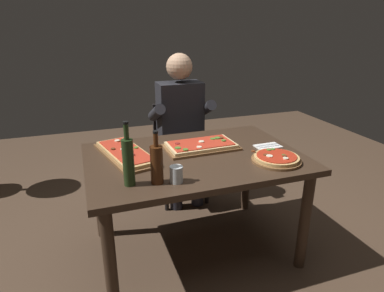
# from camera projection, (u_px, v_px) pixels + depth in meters

# --- Properties ---
(ground_plane) EXTENTS (6.40, 6.40, 0.00)m
(ground_plane) POSITION_uv_depth(u_px,v_px,m) (194.00, 249.00, 2.44)
(ground_plane) COLOR #4C3828
(dining_table) EXTENTS (1.40, 0.96, 0.74)m
(dining_table) POSITION_uv_depth(u_px,v_px,m) (194.00, 169.00, 2.22)
(dining_table) COLOR #3D2B1E
(dining_table) RESTS_ON ground_plane
(pizza_rectangular_front) EXTENTS (0.51, 0.30, 0.05)m
(pizza_rectangular_front) POSITION_uv_depth(u_px,v_px,m) (201.00, 146.00, 2.30)
(pizza_rectangular_front) COLOR brown
(pizza_rectangular_front) RESTS_ON dining_table
(pizza_rectangular_left) EXTENTS (0.38, 0.63, 0.05)m
(pizza_rectangular_left) POSITION_uv_depth(u_px,v_px,m) (126.00, 153.00, 2.17)
(pizza_rectangular_left) COLOR brown
(pizza_rectangular_left) RESTS_ON dining_table
(pizza_round_far) EXTENTS (0.31, 0.31, 0.05)m
(pizza_round_far) POSITION_uv_depth(u_px,v_px,m) (276.00, 159.00, 2.09)
(pizza_round_far) COLOR brown
(pizza_round_far) RESTS_ON dining_table
(wine_bottle_dark) EXTENTS (0.07, 0.07, 0.30)m
(wine_bottle_dark) POSITION_uv_depth(u_px,v_px,m) (157.00, 164.00, 1.77)
(wine_bottle_dark) COLOR #47230F
(wine_bottle_dark) RESTS_ON dining_table
(oil_bottle_amber) EXTENTS (0.06, 0.06, 0.35)m
(oil_bottle_amber) POSITION_uv_depth(u_px,v_px,m) (128.00, 161.00, 1.74)
(oil_bottle_amber) COLOR #233819
(oil_bottle_amber) RESTS_ON dining_table
(tumbler_near_camera) EXTENTS (0.07, 0.07, 0.09)m
(tumbler_near_camera) POSITION_uv_depth(u_px,v_px,m) (176.00, 174.00, 1.81)
(tumbler_near_camera) COLOR silver
(tumbler_near_camera) RESTS_ON dining_table
(napkin_cutlery_set) EXTENTS (0.18, 0.11, 0.01)m
(napkin_cutlery_set) POSITION_uv_depth(u_px,v_px,m) (268.00, 146.00, 2.34)
(napkin_cutlery_set) COLOR white
(napkin_cutlery_set) RESTS_ON dining_table
(diner_chair) EXTENTS (0.44, 0.44, 0.87)m
(diner_chair) POSITION_uv_depth(u_px,v_px,m) (178.00, 146.00, 3.07)
(diner_chair) COLOR black
(diner_chair) RESTS_ON ground_plane
(seated_diner) EXTENTS (0.53, 0.41, 1.33)m
(seated_diner) POSITION_uv_depth(u_px,v_px,m) (182.00, 123.00, 2.88)
(seated_diner) COLOR #23232D
(seated_diner) RESTS_ON ground_plane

